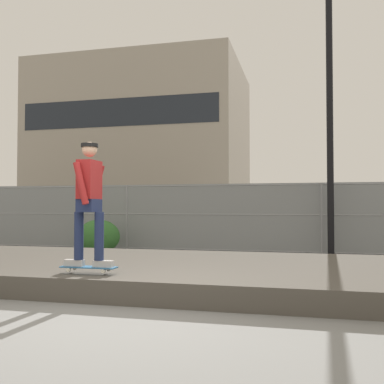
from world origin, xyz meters
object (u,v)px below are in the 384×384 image
(shrub_left, at_px, (99,236))
(skater, at_px, (89,196))
(street_lamp, at_px, (329,75))
(parked_car_near, at_px, (166,217))
(skateboard, at_px, (89,267))

(shrub_left, bearing_deg, skater, -65.63)
(skater, height_order, shrub_left, skater)
(street_lamp, height_order, parked_car_near, street_lamp)
(skater, xyz_separation_m, shrub_left, (-2.34, 5.17, -0.96))
(skater, bearing_deg, parked_car_near, 101.07)
(skater, relative_size, street_lamp, 0.24)
(skateboard, xyz_separation_m, shrub_left, (-2.34, 5.17, 0.04))
(skater, relative_size, parked_car_near, 0.39)
(skateboard, bearing_deg, parked_car_near, 101.07)
(skateboard, bearing_deg, street_lamp, 58.01)
(street_lamp, distance_m, parked_car_near, 7.64)
(skateboard, height_order, parked_car_near, parked_car_near)
(parked_car_near, bearing_deg, skater, -78.93)
(skateboard, distance_m, shrub_left, 5.68)
(street_lamp, bearing_deg, skater, -121.99)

